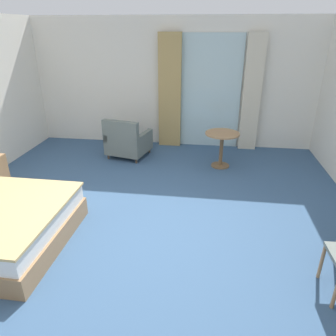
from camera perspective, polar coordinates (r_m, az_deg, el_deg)
name	(u,v)px	position (r m, az deg, el deg)	size (l,w,h in m)	color
ground	(140,233)	(4.32, -5.06, -11.81)	(6.84, 7.70, 0.10)	#38567A
wall_back	(173,84)	(7.12, 0.93, 15.19)	(6.44, 0.12, 2.74)	white
balcony_glass_door	(210,93)	(7.02, 7.73, 13.49)	(1.31, 0.02, 2.41)	silver
curtain_panel_left	(170,92)	(6.98, 0.32, 13.69)	(0.49, 0.10, 2.43)	tan
curtain_panel_right	(252,94)	(6.98, 15.09, 12.88)	(0.38, 0.10, 2.43)	beige
armchair_by_window	(127,142)	(6.55, -7.44, 4.76)	(0.92, 0.92, 0.84)	slate
round_cafe_table	(222,142)	(6.05, 9.82, 4.75)	(0.65, 0.65, 0.68)	#9E754C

